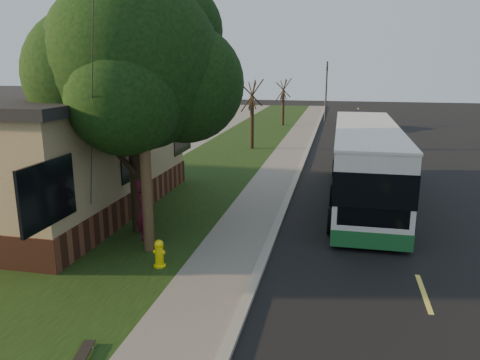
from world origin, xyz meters
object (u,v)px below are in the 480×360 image
(dumpster, at_px, (98,162))
(skateboarder, at_px, (144,211))
(bare_tree_near, at_px, (252,115))
(bare_tree_far, at_px, (283,103))
(traffic_signal, at_px, (326,87))
(fire_hydrant, at_px, (159,253))
(leafy_tree, at_px, (136,67))
(transit_bus, at_px, (365,162))
(utility_pole, at_px, (141,88))
(distant_car, at_px, (366,120))
(skateboard_main, at_px, (82,355))

(dumpster, bearing_deg, skateboarder, -53.88)
(bare_tree_near, height_order, bare_tree_far, bare_tree_near)
(bare_tree_near, bearing_deg, traffic_signal, 75.96)
(bare_tree_near, distance_m, bare_tree_far, 12.01)
(fire_hydrant, distance_m, traffic_signal, 34.25)
(bare_tree_far, distance_m, skateboarder, 28.50)
(leafy_tree, height_order, bare_tree_far, leafy_tree)
(transit_bus, height_order, skateboarder, transit_bus)
(fire_hydrant, xyz_separation_m, bare_tree_far, (-0.40, 30.00, 1.57))
(bare_tree_far, xyz_separation_m, dumpster, (-6.50, -20.45, -1.36))
(utility_pole, relative_size, traffic_signal, 1.65)
(skateboarder, bearing_deg, bare_tree_near, -45.51)
(utility_pole, height_order, skateboarder, utility_pole)
(utility_pole, relative_size, leafy_tree, 1.16)
(dumpster, xyz_separation_m, distant_car, (13.46, 19.75, 0.11))
(bare_tree_far, height_order, traffic_signal, traffic_signal)
(transit_bus, xyz_separation_m, distant_car, (1.06, 21.72, -0.82))
(transit_bus, xyz_separation_m, dumpster, (-12.40, 1.97, -0.94))
(fire_hydrant, xyz_separation_m, utility_pole, (-0.71, 0.99, 4.20))
(leafy_tree, relative_size, traffic_signal, 1.42)
(distant_car, bearing_deg, skateboard_main, -104.91)
(bare_tree_far, bearing_deg, utility_pole, -90.60)
(distant_car, bearing_deg, fire_hydrant, -106.56)
(utility_pole, height_order, dumpster, utility_pole)
(traffic_signal, relative_size, dumpster, 3.33)
(leafy_tree, xyz_separation_m, skateboarder, (0.53, -1.13, -4.13))
(transit_bus, bearing_deg, skateboarder, -137.24)
(utility_pole, xyz_separation_m, distant_car, (7.27, 28.30, -3.88))
(fire_hydrant, height_order, skateboard_main, fire_hydrant)
(transit_bus, distance_m, distant_car, 21.76)
(fire_hydrant, xyz_separation_m, dumpster, (-6.90, 9.55, 0.21))
(utility_pole, distance_m, skateboarder, 3.65)
(skateboard_main, bearing_deg, utility_pole, 99.09)
(fire_hydrant, height_order, bare_tree_far, bare_tree_far)
(skateboard_main, relative_size, distant_car, 0.21)
(traffic_signal, relative_size, distant_car, 1.24)
(bare_tree_near, relative_size, traffic_signal, 0.78)
(skateboard_main, bearing_deg, bare_tree_near, 92.60)
(fire_hydrant, relative_size, bare_tree_near, 0.17)
(bare_tree_far, bearing_deg, traffic_signal, 48.81)
(bare_tree_far, xyz_separation_m, transit_bus, (5.90, -22.42, -0.42))
(leafy_tree, bearing_deg, traffic_signal, 81.53)
(leafy_tree, bearing_deg, fire_hydrant, -59.33)
(bare_tree_far, bearing_deg, distant_car, -5.79)
(fire_hydrant, distance_m, utility_pole, 4.37)
(traffic_signal, xyz_separation_m, skateboarder, (-4.14, -32.48, -2.12))
(utility_pole, bearing_deg, bare_tree_far, 89.40)
(fire_hydrant, height_order, traffic_signal, traffic_signal)
(transit_bus, distance_m, skateboarder, 8.93)
(bare_tree_near, bearing_deg, bare_tree_far, 87.61)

